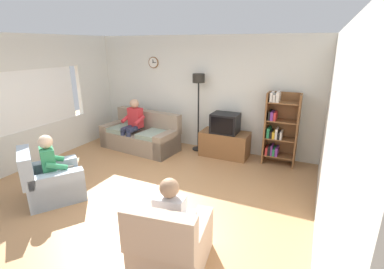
% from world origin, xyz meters
% --- Properties ---
extents(ground_plane, '(12.00, 12.00, 0.00)m').
position_xyz_m(ground_plane, '(0.00, 0.00, 0.00)').
color(ground_plane, '#B27F51').
extents(back_wall_assembly, '(6.20, 0.17, 2.70)m').
position_xyz_m(back_wall_assembly, '(-0.00, 2.66, 1.35)').
color(back_wall_assembly, silver).
rests_on(back_wall_assembly, ground_plane).
extents(left_wall_assembly, '(0.12, 5.80, 2.70)m').
position_xyz_m(left_wall_assembly, '(-2.86, 0.03, 1.34)').
color(left_wall_assembly, silver).
rests_on(left_wall_assembly, ground_plane).
extents(right_wall, '(0.12, 5.80, 2.70)m').
position_xyz_m(right_wall, '(2.86, 0.00, 1.35)').
color(right_wall, silver).
rests_on(right_wall, ground_plane).
extents(couch, '(1.98, 1.07, 0.90)m').
position_xyz_m(couch, '(-1.27, 1.84, 0.31)').
color(couch, gray).
rests_on(couch, ground_plane).
extents(tv_stand, '(1.10, 0.56, 0.58)m').
position_xyz_m(tv_stand, '(0.77, 2.25, 0.29)').
color(tv_stand, brown).
rests_on(tv_stand, ground_plane).
extents(tv, '(0.60, 0.49, 0.44)m').
position_xyz_m(tv, '(0.77, 2.23, 0.80)').
color(tv, black).
rests_on(tv, tv_stand).
extents(bookshelf, '(0.68, 0.36, 1.58)m').
position_xyz_m(bookshelf, '(1.93, 2.32, 0.79)').
color(bookshelf, brown).
rests_on(bookshelf, ground_plane).
extents(floor_lamp, '(0.28, 0.28, 1.85)m').
position_xyz_m(floor_lamp, '(0.05, 2.35, 1.45)').
color(floor_lamp, black).
rests_on(floor_lamp, ground_plane).
extents(armchair_near_window, '(1.15, 1.18, 0.90)m').
position_xyz_m(armchair_near_window, '(-1.26, -0.77, 0.29)').
color(armchair_near_window, '#9EADBC').
rests_on(armchair_near_window, ground_plane).
extents(armchair_near_bookshelf, '(0.92, 0.99, 0.90)m').
position_xyz_m(armchair_near_bookshelf, '(1.28, -1.25, 0.29)').
color(armchair_near_bookshelf, tan).
rests_on(armchair_near_bookshelf, ground_plane).
extents(person_on_couch, '(0.54, 0.56, 1.24)m').
position_xyz_m(person_on_couch, '(-1.41, 1.73, 0.70)').
color(person_on_couch, red).
rests_on(person_on_couch, ground_plane).
extents(person_in_left_armchair, '(0.61, 0.64, 1.12)m').
position_xyz_m(person_in_left_armchair, '(-1.21, -0.69, 0.60)').
color(person_in_left_armchair, '#338C59').
rests_on(person_in_left_armchair, ground_plane).
extents(person_in_right_armchair, '(0.55, 0.57, 1.12)m').
position_xyz_m(person_in_right_armchair, '(1.27, -1.16, 0.60)').
color(person_in_right_armchair, silver).
rests_on(person_in_right_armchair, ground_plane).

